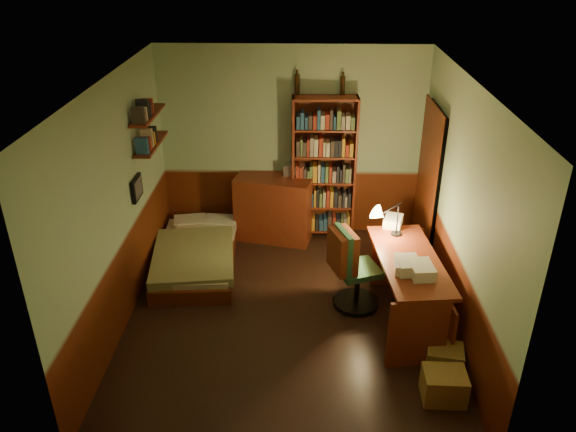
{
  "coord_description": "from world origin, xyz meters",
  "views": [
    {
      "loc": [
        0.15,
        -5.13,
        3.84
      ],
      "look_at": [
        0.0,
        0.25,
        1.1
      ],
      "focal_mm": 35.0,
      "sensor_mm": 36.0,
      "label": 1
    }
  ],
  "objects_px": {
    "mini_stereo": "(294,169)",
    "cardboard_box_a": "(444,386)",
    "bed": "(196,248)",
    "desk": "(406,290)",
    "dresser": "(274,208)",
    "office_chair": "(358,272)",
    "bookshelf": "(323,170)",
    "cardboard_box_b": "(444,358)",
    "desk_lamp": "(398,211)"
  },
  "relations": [
    {
      "from": "dresser",
      "to": "cardboard_box_b",
      "type": "relative_size",
      "value": 2.96
    },
    {
      "from": "cardboard_box_b",
      "to": "office_chair",
      "type": "bearing_deg",
      "value": 126.85
    },
    {
      "from": "dresser",
      "to": "mini_stereo",
      "type": "xyz_separation_m",
      "value": [
        0.27,
        0.12,
        0.53
      ]
    },
    {
      "from": "mini_stereo",
      "to": "desk_lamp",
      "type": "relative_size",
      "value": 0.47
    },
    {
      "from": "desk",
      "to": "cardboard_box_a",
      "type": "height_order",
      "value": "desk"
    },
    {
      "from": "office_chair",
      "to": "cardboard_box_b",
      "type": "distance_m",
      "value": 1.33
    },
    {
      "from": "desk",
      "to": "cardboard_box_b",
      "type": "relative_size",
      "value": 4.31
    },
    {
      "from": "mini_stereo",
      "to": "cardboard_box_a",
      "type": "bearing_deg",
      "value": -58.9
    },
    {
      "from": "bookshelf",
      "to": "mini_stereo",
      "type": "bearing_deg",
      "value": 171.29
    },
    {
      "from": "cardboard_box_a",
      "to": "dresser",
      "type": "bearing_deg",
      "value": 119.45
    },
    {
      "from": "dresser",
      "to": "mini_stereo",
      "type": "relative_size",
      "value": 3.67
    },
    {
      "from": "dresser",
      "to": "office_chair",
      "type": "bearing_deg",
      "value": -44.89
    },
    {
      "from": "bed",
      "to": "bookshelf",
      "type": "bearing_deg",
      "value": 24.01
    },
    {
      "from": "bookshelf",
      "to": "cardboard_box_a",
      "type": "relative_size",
      "value": 5.12
    },
    {
      "from": "desk_lamp",
      "to": "office_chair",
      "type": "bearing_deg",
      "value": -138.22
    },
    {
      "from": "dresser",
      "to": "desk_lamp",
      "type": "bearing_deg",
      "value": -30.53
    },
    {
      "from": "mini_stereo",
      "to": "desk",
      "type": "distance_m",
      "value": 2.41
    },
    {
      "from": "mini_stereo",
      "to": "dresser",
      "type": "bearing_deg",
      "value": -148.77
    },
    {
      "from": "bed",
      "to": "desk",
      "type": "distance_m",
      "value": 2.69
    },
    {
      "from": "bookshelf",
      "to": "bed",
      "type": "bearing_deg",
      "value": -154.31
    },
    {
      "from": "dresser",
      "to": "cardboard_box_b",
      "type": "height_order",
      "value": "dresser"
    },
    {
      "from": "desk_lamp",
      "to": "cardboard_box_b",
      "type": "height_order",
      "value": "desk_lamp"
    },
    {
      "from": "bed",
      "to": "cardboard_box_a",
      "type": "height_order",
      "value": "bed"
    },
    {
      "from": "bed",
      "to": "bookshelf",
      "type": "xyz_separation_m",
      "value": [
        1.62,
        0.88,
        0.73
      ]
    },
    {
      "from": "bed",
      "to": "cardboard_box_b",
      "type": "bearing_deg",
      "value": -37.92
    },
    {
      "from": "bookshelf",
      "to": "cardboard_box_a",
      "type": "xyz_separation_m",
      "value": [
        1.04,
        -3.09,
        -0.84
      ]
    },
    {
      "from": "cardboard_box_b",
      "to": "cardboard_box_a",
      "type": "bearing_deg",
      "value": -103.4
    },
    {
      "from": "bed",
      "to": "office_chair",
      "type": "height_order",
      "value": "office_chair"
    },
    {
      "from": "mini_stereo",
      "to": "desk",
      "type": "bearing_deg",
      "value": -51.38
    },
    {
      "from": "dresser",
      "to": "desk",
      "type": "xyz_separation_m",
      "value": [
        1.51,
        -1.86,
        -0.06
      ]
    },
    {
      "from": "bed",
      "to": "cardboard_box_a",
      "type": "distance_m",
      "value": 3.46
    },
    {
      "from": "bookshelf",
      "to": "office_chair",
      "type": "bearing_deg",
      "value": -80.73
    },
    {
      "from": "cardboard_box_a",
      "to": "bookshelf",
      "type": "bearing_deg",
      "value": 108.52
    },
    {
      "from": "cardboard_box_a",
      "to": "desk",
      "type": "bearing_deg",
      "value": 99.24
    },
    {
      "from": "desk_lamp",
      "to": "bed",
      "type": "bearing_deg",
      "value": 179.53
    },
    {
      "from": "mini_stereo",
      "to": "cardboard_box_a",
      "type": "xyz_separation_m",
      "value": [
        1.42,
        -3.13,
        -0.83
      ]
    },
    {
      "from": "bookshelf",
      "to": "cardboard_box_a",
      "type": "bearing_deg",
      "value": -74.31
    },
    {
      "from": "dresser",
      "to": "cardboard_box_a",
      "type": "height_order",
      "value": "dresser"
    },
    {
      "from": "bed",
      "to": "bookshelf",
      "type": "relative_size",
      "value": 0.88
    },
    {
      "from": "bed",
      "to": "office_chair",
      "type": "xyz_separation_m",
      "value": [
        1.98,
        -0.78,
        0.18
      ]
    },
    {
      "from": "desk_lamp",
      "to": "cardboard_box_b",
      "type": "xyz_separation_m",
      "value": [
        0.35,
        -1.27,
        -0.97
      ]
    },
    {
      "from": "dresser",
      "to": "cardboard_box_b",
      "type": "bearing_deg",
      "value": -43.27
    },
    {
      "from": "desk",
      "to": "desk_lamp",
      "type": "bearing_deg",
      "value": 91.81
    },
    {
      "from": "desk_lamp",
      "to": "desk",
      "type": "bearing_deg",
      "value": -70.43
    },
    {
      "from": "mini_stereo",
      "to": "desk_lamp",
      "type": "distance_m",
      "value": 1.87
    },
    {
      "from": "bookshelf",
      "to": "desk",
      "type": "height_order",
      "value": "bookshelf"
    },
    {
      "from": "cardboard_box_a",
      "to": "bed",
      "type": "bearing_deg",
      "value": 140.2
    },
    {
      "from": "desk",
      "to": "cardboard_box_b",
      "type": "xyz_separation_m",
      "value": [
        0.28,
        -0.75,
        -0.28
      ]
    },
    {
      "from": "cardboard_box_b",
      "to": "mini_stereo",
      "type": "bearing_deg",
      "value": 119.06
    },
    {
      "from": "bed",
      "to": "desk",
      "type": "relative_size",
      "value": 1.17
    }
  ]
}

